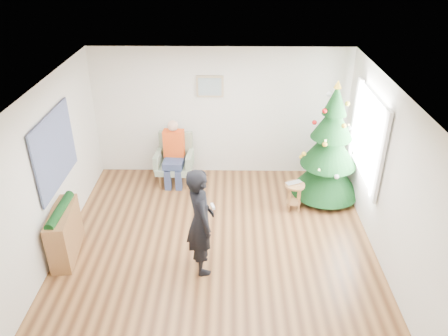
{
  "coord_description": "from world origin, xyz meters",
  "views": [
    {
      "loc": [
        0.2,
        -5.58,
        4.5
      ],
      "look_at": [
        0.1,
        0.6,
        1.1
      ],
      "focal_mm": 35.0,
      "sensor_mm": 36.0,
      "label": 1
    }
  ],
  "objects_px": {
    "armchair": "(175,165)",
    "christmas_tree": "(330,148)",
    "standing_man": "(200,221)",
    "stool": "(294,197)",
    "console": "(65,233)"
  },
  "relations": [
    {
      "from": "armchair",
      "to": "christmas_tree",
      "type": "bearing_deg",
      "value": -7.23
    },
    {
      "from": "christmas_tree",
      "to": "console",
      "type": "xyz_separation_m",
      "value": [
        -4.32,
        -1.75,
        -0.63
      ]
    },
    {
      "from": "console",
      "to": "standing_man",
      "type": "bearing_deg",
      "value": -13.41
    },
    {
      "from": "armchair",
      "to": "console",
      "type": "height_order",
      "value": "armchair"
    },
    {
      "from": "armchair",
      "to": "standing_man",
      "type": "distance_m",
      "value": 2.71
    },
    {
      "from": "christmas_tree",
      "to": "standing_man",
      "type": "bearing_deg",
      "value": -137.54
    },
    {
      "from": "standing_man",
      "to": "console",
      "type": "relative_size",
      "value": 1.68
    },
    {
      "from": "christmas_tree",
      "to": "stool",
      "type": "distance_m",
      "value": 1.09
    },
    {
      "from": "stool",
      "to": "armchair",
      "type": "distance_m",
      "value": 2.47
    },
    {
      "from": "standing_man",
      "to": "console",
      "type": "height_order",
      "value": "standing_man"
    },
    {
      "from": "stool",
      "to": "armchair",
      "type": "relative_size",
      "value": 0.54
    },
    {
      "from": "stool",
      "to": "standing_man",
      "type": "xyz_separation_m",
      "value": [
        -1.57,
        -1.57,
        0.57
      ]
    },
    {
      "from": "standing_man",
      "to": "christmas_tree",
      "type": "bearing_deg",
      "value": -64.25
    },
    {
      "from": "armchair",
      "to": "standing_man",
      "type": "height_order",
      "value": "standing_man"
    },
    {
      "from": "armchair",
      "to": "console",
      "type": "relative_size",
      "value": 0.98
    }
  ]
}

